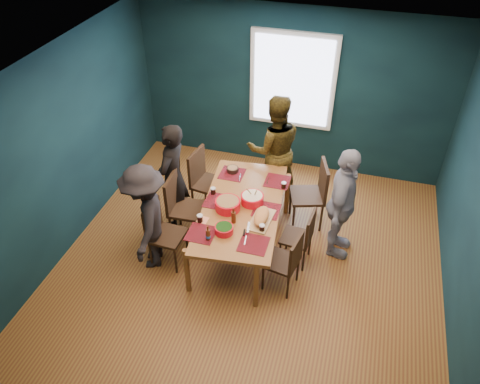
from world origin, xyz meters
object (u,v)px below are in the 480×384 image
at_px(chair_left_mid, 180,203).
at_px(person_right, 342,205).
at_px(chair_right_far, 315,190).
at_px(bowl_salad, 228,204).
at_px(cutting_board, 261,217).
at_px(chair_right_mid, 303,234).
at_px(chair_right_near, 288,259).
at_px(person_near_left, 146,218).
at_px(chair_left_far, 204,177).
at_px(bowl_herbs, 224,229).
at_px(chair_left_near, 161,229).
at_px(dining_table, 242,210).
at_px(person_back, 274,149).
at_px(bowl_dumpling, 252,199).
at_px(person_far_left, 173,177).

distance_m(chair_left_mid, person_right, 2.18).
distance_m(chair_left_mid, chair_right_far, 1.91).
bearing_deg(chair_left_mid, person_right, 4.31).
distance_m(bowl_salad, cutting_board, 0.49).
relative_size(chair_right_mid, chair_right_near, 0.96).
xyz_separation_m(person_near_left, cutting_board, (1.41, 0.36, 0.05)).
height_order(chair_left_far, person_right, person_right).
bearing_deg(bowl_herbs, bowl_salad, 101.69).
bearing_deg(chair_left_near, chair_right_mid, 17.67).
bearing_deg(chair_right_mid, person_near_left, -158.58).
xyz_separation_m(chair_left_far, cutting_board, (1.10, -0.90, 0.23)).
distance_m(chair_left_far, chair_left_near, 1.20).
height_order(chair_left_far, person_near_left, person_near_left).
relative_size(chair_right_mid, person_near_left, 0.55).
bearing_deg(dining_table, cutting_board, -40.30).
distance_m(chair_left_mid, cutting_board, 1.26).
distance_m(chair_right_far, person_back, 0.90).
height_order(person_right, bowl_herbs, person_right).
relative_size(chair_left_far, person_back, 0.58).
xyz_separation_m(person_near_left, bowl_dumpling, (1.20, 0.67, 0.06)).
height_order(person_right, bowl_salad, person_right).
distance_m(chair_left_near, person_right, 2.37).
xyz_separation_m(dining_table, bowl_herbs, (-0.07, -0.55, 0.12)).
relative_size(dining_table, bowl_dumpling, 6.94).
relative_size(person_near_left, bowl_herbs, 6.68).
distance_m(chair_right_far, person_right, 0.68).
distance_m(person_right, bowl_herbs, 1.58).
xyz_separation_m(chair_left_mid, chair_right_far, (1.74, 0.78, 0.02)).
bearing_deg(chair_left_near, bowl_salad, 28.79).
bearing_deg(person_right, cutting_board, 123.72).
bearing_deg(dining_table, person_back, 78.04).
relative_size(bowl_salad, cutting_board, 0.54).
distance_m(chair_left_mid, bowl_dumpling, 1.04).
xyz_separation_m(person_far_left, bowl_herbs, (1.02, -0.83, 0.00)).
bearing_deg(bowl_salad, person_right, 16.65).
bearing_deg(bowl_herbs, bowl_dumpling, 74.41).
distance_m(chair_right_near, bowl_salad, 1.04).
xyz_separation_m(chair_left_near, person_near_left, (-0.13, -0.08, 0.22)).
bearing_deg(person_back, cutting_board, 75.85).
distance_m(chair_left_far, cutting_board, 1.44).
xyz_separation_m(chair_left_near, cutting_board, (1.27, 0.28, 0.28)).
bearing_deg(person_near_left, person_right, 93.97).
height_order(dining_table, bowl_herbs, bowl_herbs).
bearing_deg(chair_left_near, bowl_dumpling, 32.10).
distance_m(chair_left_far, chair_right_far, 1.63).
bearing_deg(chair_right_mid, cutting_board, -154.48).
distance_m(chair_right_far, person_near_left, 2.39).
bearing_deg(chair_right_far, person_far_left, 177.96).
height_order(chair_left_near, chair_right_mid, chair_left_near).
bearing_deg(person_right, bowl_dumpling, 104.97).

